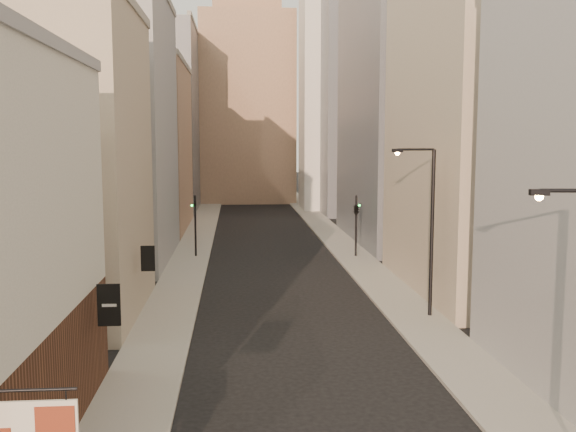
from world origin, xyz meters
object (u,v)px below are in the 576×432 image
object	(u,v)px
clock_tower	(247,86)
white_tower	(332,70)
traffic_light_left	(195,212)
streetlamp_mid	(428,222)
traffic_light_right	(356,209)

from	to	relation	value
clock_tower	white_tower	world-z (taller)	clock_tower
traffic_light_left	streetlamp_mid	bearing A→B (deg)	122.03
streetlamp_mid	traffic_light_right	bearing A→B (deg)	85.76
streetlamp_mid	white_tower	bearing A→B (deg)	81.27
white_tower	traffic_light_left	distance (m)	41.69
clock_tower	white_tower	xyz separation A→B (m)	(11.00, -14.00, 0.97)
clock_tower	traffic_light_left	bearing A→B (deg)	-95.87
streetlamp_mid	traffic_light_left	xyz separation A→B (m)	(-13.16, 18.59, -1.42)
traffic_light_left	traffic_light_right	xyz separation A→B (m)	(12.73, -0.98, 0.23)
traffic_light_left	traffic_light_right	bearing A→B (deg)	172.34
traffic_light_left	traffic_light_right	size ratio (longest dim) A/B	1.00
clock_tower	traffic_light_right	world-z (taller)	clock_tower
clock_tower	streetlamp_mid	world-z (taller)	clock_tower
white_tower	streetlamp_mid	xyz separation A→B (m)	(-2.92, -54.04, -13.51)
clock_tower	streetlamp_mid	bearing A→B (deg)	-83.23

